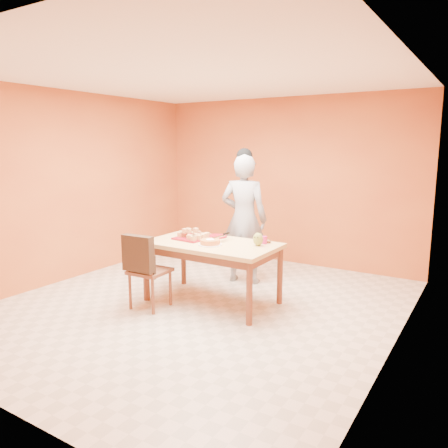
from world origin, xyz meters
The scene contains 17 objects.
floor centered at (0.00, 0.00, 0.00)m, with size 5.00×5.00×0.00m, color beige.
ceiling centered at (0.00, 0.00, 2.70)m, with size 5.00×5.00×0.00m, color white.
wall_back centered at (0.00, 2.50, 1.35)m, with size 4.50×4.50×0.00m, color #C4662D.
wall_left centered at (-2.25, 0.00, 1.35)m, with size 5.00×5.00×0.00m, color #C4662D.
wall_right centered at (2.25, 0.00, 1.35)m, with size 5.00×5.00×0.00m, color #C4662D.
dining_table centered at (0.07, 0.21, 0.67)m, with size 1.60×0.90×0.76m.
dining_chair centered at (-0.46, -0.36, 0.48)m, with size 0.44×0.51×0.92m.
pastry_pile centered at (-0.26, 0.25, 0.84)m, with size 0.34×0.34×0.11m, color tan, non-canonical shape.
person centered at (-0.01, 1.15, 0.91)m, with size 0.66×0.43×1.82m, color gray.
pastry_platter centered at (-0.26, 0.25, 0.77)m, with size 0.38×0.38×0.02m, color maroon.
red_dinner_plate centered at (-0.07, 0.52, 0.77)m, with size 0.28×0.28×0.02m, color maroon.
white_cake_plate centered at (0.13, 0.08, 0.77)m, with size 0.28×0.28×0.01m, color white.
sponge_cake centered at (0.13, 0.08, 0.80)m, with size 0.24×0.24×0.05m, color #C36F32.
cake_server centered at (0.14, 0.26, 0.83)m, with size 0.05×0.24×0.01m, color silver.
egg_ornament centered at (0.63, 0.35, 0.84)m, with size 0.12×0.10×0.16m, color olive.
magenta_glass centered at (0.64, 0.49, 0.81)m, with size 0.07×0.07×0.09m, color #D72072.
checker_tin centered at (0.64, 0.56, 0.77)m, with size 0.10×0.10×0.03m, color black.
Camera 1 is at (2.95, -4.13, 1.93)m, focal length 35.00 mm.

